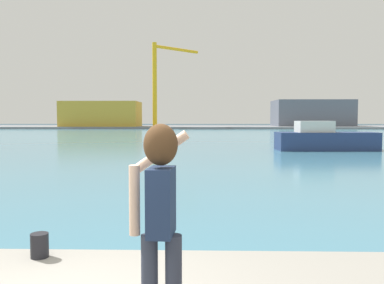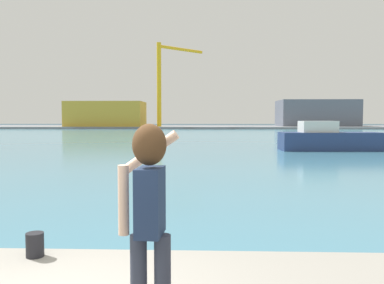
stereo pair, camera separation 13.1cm
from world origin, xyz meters
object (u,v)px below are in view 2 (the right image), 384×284
object	(u,v)px
boat_moored	(328,139)
port_crane	(165,76)
harbor_bollard	(35,245)
warehouse_left	(106,114)
person_photographer	(149,206)
warehouse_right	(316,113)

from	to	relation	value
boat_moored	port_crane	size ratio (longest dim) A/B	0.39
harbor_bollard	port_crane	distance (m)	86.06
harbor_bollard	port_crane	xyz separation A→B (m)	(-7.36, 85.01, 11.24)
harbor_bollard	boat_moored	xyz separation A→B (m)	(11.24, 24.73, 0.06)
warehouse_left	port_crane	xyz separation A→B (m)	(13.94, -1.48, 8.67)
person_photographer	harbor_bollard	distance (m)	2.60
warehouse_right	port_crane	size ratio (longest dim) A/B	0.96
person_photographer	boat_moored	size ratio (longest dim) A/B	0.24
person_photographer	boat_moored	bearing A→B (deg)	-15.60
person_photographer	warehouse_right	bearing A→B (deg)	-11.92
person_photographer	warehouse_left	world-z (taller)	warehouse_left
boat_moored	warehouse_right	size ratio (longest dim) A/B	0.41
person_photographer	harbor_bollard	bearing A→B (deg)	49.55
boat_moored	port_crane	distance (m)	64.07
boat_moored	warehouse_left	xyz separation A→B (m)	(-32.54, 61.76, 2.52)
port_crane	warehouse_left	bearing A→B (deg)	173.93
boat_moored	warehouse_left	bearing A→B (deg)	115.56
person_photographer	warehouse_left	distance (m)	91.18
port_crane	harbor_bollard	bearing A→B (deg)	-85.05
person_photographer	harbor_bollard	size ratio (longest dim) A/B	5.60
harbor_bollard	boat_moored	distance (m)	27.17
person_photographer	port_crane	distance (m)	87.81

